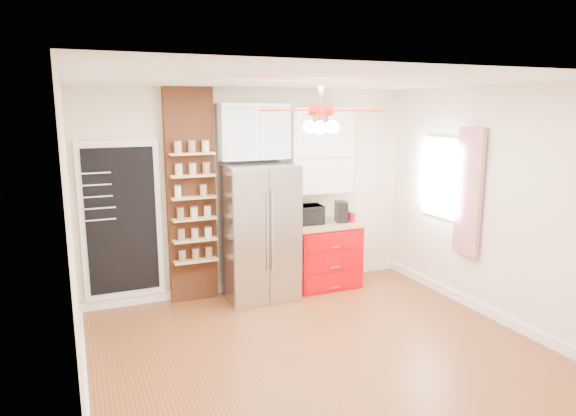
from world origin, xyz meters
name	(u,v)px	position (x,y,z in m)	size (l,w,h in m)	color
floor	(318,349)	(0.00, 0.00, 0.00)	(4.50, 4.50, 0.00)	brown
ceiling	(321,81)	(0.00, 0.00, 2.70)	(4.50, 4.50, 0.00)	white
wall_back	(253,191)	(0.00, 2.00, 1.35)	(4.50, 0.02, 2.70)	#EFE3C1
wall_front	(460,286)	(0.00, -2.00, 1.35)	(4.50, 0.02, 2.70)	#EFE3C1
wall_left	(72,245)	(-2.25, 0.00, 1.35)	(0.02, 4.00, 2.70)	#EFE3C1
wall_right	(495,205)	(2.25, 0.00, 1.35)	(0.02, 4.00, 2.70)	#EFE3C1
chalkboard	(121,221)	(-1.70, 1.96, 1.10)	(0.95, 0.05, 1.95)	white
brick_pillar	(191,196)	(-0.85, 1.92, 1.35)	(0.60, 0.16, 2.70)	brown
fridge	(259,232)	(-0.05, 1.63, 0.88)	(0.90, 0.70, 1.75)	#ADAEB2
upper_glass_cabinet	(253,131)	(-0.05, 1.82, 2.15)	(0.90, 0.35, 0.70)	white
red_cabinet	(324,254)	(0.92, 1.68, 0.45)	(0.94, 0.64, 0.90)	#C60005
upper_shelf_unit	(320,150)	(0.92, 1.85, 1.88)	(0.90, 0.30, 1.15)	white
window	(442,178)	(2.23, 0.90, 1.55)	(0.04, 0.75, 1.05)	white
curtain	(469,192)	(2.18, 0.35, 1.45)	(0.06, 0.40, 1.55)	#AD1723
ceiling_fan	(321,111)	(0.00, 0.00, 2.42)	(1.40, 1.40, 0.44)	silver
toaster_oven	(305,215)	(0.65, 1.73, 1.03)	(0.46, 0.31, 0.25)	black
coffee_maker	(341,212)	(1.16, 1.65, 1.04)	(0.15, 0.22, 0.28)	black
canister_left	(352,217)	(1.29, 1.58, 0.97)	(0.10, 0.10, 0.13)	#A10812
canister_right	(347,215)	(1.29, 1.71, 0.97)	(0.11, 0.11, 0.14)	red
pantry_jar_oats	(178,192)	(-1.04, 1.76, 1.44)	(0.08, 0.08, 0.14)	beige
pantry_jar_beans	(203,191)	(-0.73, 1.75, 1.44)	(0.09, 0.09, 0.13)	#98754D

